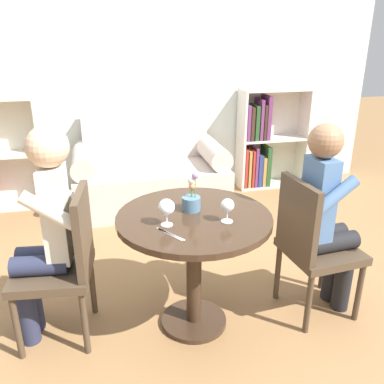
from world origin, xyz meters
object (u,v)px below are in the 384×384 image
chair_left (65,260)px  chair_right (312,243)px  person_right (327,218)px  bookshelf_right (263,142)px  wine_glass_right (227,206)px  flower_vase (192,200)px  couch (150,175)px  person_left (45,230)px  wine_glass_left (167,208)px

chair_left → chair_right: same height
person_right → chair_right: bearing=93.5°
bookshelf_right → chair_left: size_ratio=1.23×
wine_glass_right → flower_vase: bearing=128.0°
chair_left → wine_glass_right: 0.96m
couch → flower_vase: bearing=-89.8°
bookshelf_right → wine_glass_right: bearing=-117.0°
chair_right → flower_vase: flower_vase is taller
person_right → couch: bearing=17.2°
chair_left → person_left: (-0.08, 0.02, 0.19)m
person_left → flower_vase: (0.81, -0.03, 0.11)m
wine_glass_left → chair_left: bearing=163.2°
chair_right → bookshelf_right: bearing=-20.5°
wine_glass_right → person_right: bearing=7.4°
couch → chair_left: size_ratio=1.68×
person_left → wine_glass_right: bearing=84.2°
chair_right → person_left: (-1.53, 0.14, 0.19)m
chair_left → flower_vase: (0.73, -0.01, 0.30)m
bookshelf_right → wine_glass_left: size_ratio=7.54×
chair_left → flower_vase: size_ratio=3.95×
wine_glass_left → wine_glass_right: wine_glass_left is taller
wine_glass_right → chair_left: bearing=167.2°
couch → bookshelf_right: bearing=11.2°
bookshelf_right → chair_right: 2.32m
wine_glass_right → chair_right: bearing=7.2°
bookshelf_right → chair_left: bookshelf_right is taller
chair_right → flower_vase: bearing=75.3°
wine_glass_left → bookshelf_right: bearing=56.7°
chair_left → person_left: person_left is taller
couch → person_right: person_right is taller
couch → wine_glass_right: (0.15, -2.05, 0.51)m
chair_left → chair_right: bearing=91.9°
couch → flower_vase: 1.92m
chair_right → flower_vase: size_ratio=3.95×
bookshelf_right → flower_vase: (-1.33, -2.12, 0.28)m
couch → chair_left: bearing=-111.3°
chair_left → person_right: 1.55m
person_left → person_right: size_ratio=1.03×
bookshelf_right → wine_glass_right: bookshelf_right is taller
person_left → wine_glass_right: 0.99m
couch → person_left: (-0.81, -1.83, 0.37)m
couch → person_right: (0.81, -1.96, 0.33)m
flower_vase → chair_left: bearing=179.3°
bookshelf_right → person_right: (-0.52, -2.23, 0.13)m
chair_right → person_right: person_right is taller
bookshelf_right → flower_vase: bookshelf_right is taller
couch → chair_left: 1.99m
person_left → wine_glass_right: size_ratio=9.51×
chair_left → chair_right: 1.45m
couch → flower_vase: flower_vase is taller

